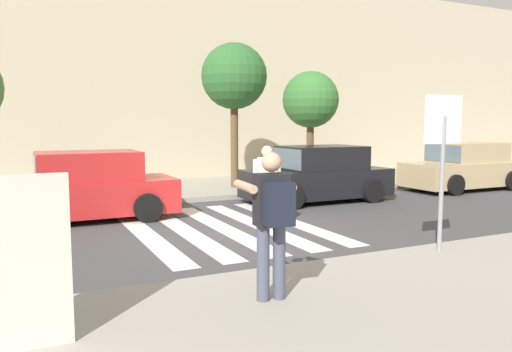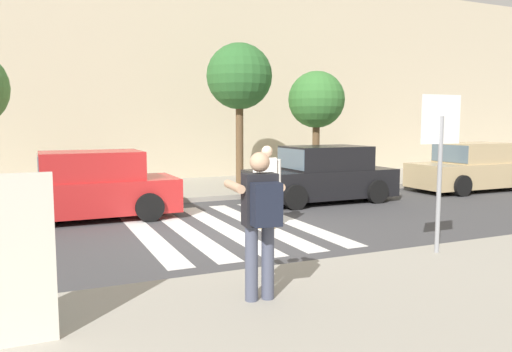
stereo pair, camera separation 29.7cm
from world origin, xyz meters
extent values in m
plane|color=#424244|center=(0.00, 0.00, 0.00)|extent=(120.00, 120.00, 0.00)
cube|color=#9E998C|center=(0.00, -6.20, 0.07)|extent=(60.00, 6.00, 0.14)
cube|color=#9E998C|center=(0.00, 6.00, 0.07)|extent=(60.00, 4.80, 0.14)
cube|color=beige|center=(0.00, 10.40, 3.92)|extent=(56.00, 4.00, 7.85)
cube|color=silver|center=(-1.60, 0.20, 0.00)|extent=(0.44, 5.20, 0.01)
cube|color=silver|center=(-0.80, 0.20, 0.00)|extent=(0.44, 5.20, 0.01)
cube|color=silver|center=(0.00, 0.20, 0.00)|extent=(0.44, 5.20, 0.01)
cube|color=silver|center=(0.80, 0.20, 0.00)|extent=(0.44, 5.20, 0.01)
cube|color=silver|center=(1.60, 0.20, 0.00)|extent=(0.44, 5.20, 0.01)
cylinder|color=gray|center=(2.23, -3.61, 1.22)|extent=(0.07, 0.07, 2.16)
cube|color=white|center=(2.23, -3.60, 2.25)|extent=(0.76, 0.03, 0.76)
cube|color=red|center=(2.23, -3.58, 2.25)|extent=(0.66, 0.02, 0.66)
cylinder|color=#474C60|center=(-1.33, -4.39, 0.58)|extent=(0.15, 0.15, 0.88)
cylinder|color=#474C60|center=(-1.13, -4.41, 0.58)|extent=(0.15, 0.15, 0.88)
cube|color=black|center=(-1.23, -4.40, 1.32)|extent=(0.40, 0.28, 0.60)
sphere|color=tan|center=(-1.23, -4.40, 1.75)|extent=(0.23, 0.23, 0.23)
cylinder|color=tan|center=(-1.44, -4.15, 1.46)|extent=(0.16, 0.59, 0.10)
cylinder|color=tan|center=(-0.97, -4.20, 1.46)|extent=(0.16, 0.59, 0.10)
cube|color=black|center=(-1.19, -4.00, 1.49)|extent=(0.15, 0.11, 0.10)
cube|color=black|center=(-1.25, -4.62, 1.30)|extent=(0.34, 0.23, 0.48)
cylinder|color=tan|center=(0.69, -0.30, 0.44)|extent=(0.15, 0.15, 0.88)
cylinder|color=tan|center=(0.88, -0.36, 0.44)|extent=(0.15, 0.15, 0.88)
cube|color=silver|center=(0.79, -0.33, 1.18)|extent=(0.44, 0.35, 0.60)
sphere|color=beige|center=(0.79, -0.33, 1.61)|extent=(0.23, 0.23, 0.23)
cylinder|color=silver|center=(0.56, -0.25, 1.16)|extent=(0.10, 0.10, 0.58)
cylinder|color=silver|center=(1.02, -0.41, 1.16)|extent=(0.10, 0.10, 0.58)
cube|color=red|center=(-2.54, 2.30, 0.53)|extent=(4.10, 1.70, 0.76)
cube|color=red|center=(-2.39, 2.30, 1.23)|extent=(2.20, 1.56, 0.64)
cube|color=slate|center=(-3.46, 2.30, 1.23)|extent=(0.10, 1.50, 0.54)
cube|color=slate|center=(-1.42, 2.30, 1.23)|extent=(0.10, 1.50, 0.51)
cylinder|color=black|center=(-3.81, 1.45, 0.32)|extent=(0.64, 0.22, 0.64)
cylinder|color=black|center=(-3.81, 3.15, 0.32)|extent=(0.64, 0.22, 0.64)
cylinder|color=black|center=(-1.26, 1.45, 0.32)|extent=(0.64, 0.22, 0.64)
cylinder|color=black|center=(-1.26, 3.15, 0.32)|extent=(0.64, 0.22, 0.64)
cube|color=black|center=(3.69, 2.30, 0.53)|extent=(4.10, 1.70, 0.76)
cube|color=black|center=(3.84, 2.30, 1.23)|extent=(2.20, 1.56, 0.64)
cube|color=slate|center=(2.77, 2.30, 1.23)|extent=(0.10, 1.50, 0.54)
cube|color=slate|center=(4.81, 2.30, 1.23)|extent=(0.10, 1.50, 0.51)
cylinder|color=black|center=(2.42, 1.45, 0.32)|extent=(0.64, 0.22, 0.64)
cylinder|color=black|center=(2.42, 3.15, 0.32)|extent=(0.64, 0.22, 0.64)
cylinder|color=black|center=(4.96, 1.45, 0.32)|extent=(0.64, 0.22, 0.64)
cylinder|color=black|center=(4.96, 3.15, 0.32)|extent=(0.64, 0.22, 0.64)
cube|color=tan|center=(9.34, 2.30, 0.53)|extent=(4.10, 1.70, 0.76)
cube|color=tan|center=(9.49, 2.30, 1.23)|extent=(2.20, 1.56, 0.64)
cube|color=slate|center=(8.42, 2.30, 1.23)|extent=(0.10, 1.50, 0.54)
cube|color=slate|center=(10.46, 2.30, 1.23)|extent=(0.10, 1.50, 0.51)
cylinder|color=black|center=(8.07, 1.45, 0.32)|extent=(0.64, 0.22, 0.64)
cylinder|color=black|center=(8.07, 3.15, 0.32)|extent=(0.64, 0.22, 0.64)
cylinder|color=black|center=(10.61, 1.45, 0.32)|extent=(0.64, 0.22, 0.64)
cylinder|color=black|center=(10.61, 3.15, 0.32)|extent=(0.64, 0.22, 0.64)
cylinder|color=brown|center=(2.41, 5.14, 1.58)|extent=(0.24, 0.24, 2.88)
sphere|color=#2D662D|center=(2.41, 5.14, 3.64)|extent=(2.06, 2.06, 2.06)
cylinder|color=brown|center=(5.06, 4.87, 1.27)|extent=(0.24, 0.24, 2.25)
sphere|color=#387533|center=(5.06, 4.87, 2.96)|extent=(1.87, 1.87, 1.87)
cube|color=beige|center=(-3.97, -4.56, 0.94)|extent=(1.10, 0.10, 1.60)
cube|color=#5199B2|center=(-3.97, -4.51, 0.94)|extent=(0.96, 0.02, 1.46)
camera|label=1|loc=(-3.83, -9.40, 2.20)|focal=35.00mm
camera|label=2|loc=(-3.56, -9.52, 2.20)|focal=35.00mm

